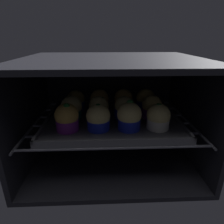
{
  "coord_description": "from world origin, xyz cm",
  "views": [
    {
      "loc": [
        -2.72,
        -42.04,
        41.83
      ],
      "look_at": [
        0.0,
        20.66,
        17.29
      ],
      "focal_mm": 30.95,
      "sensor_mm": 36.0,
      "label": 1
    }
  ],
  "objects_px": {
    "muffin_row2_col2": "(123,100)",
    "muffin_row0_col0": "(67,118)",
    "muffin_row1_col2": "(124,108)",
    "baking_tray": "(112,119)",
    "muffin_row0_col3": "(158,117)",
    "muffin_row1_col3": "(152,107)",
    "muffin_row1_col1": "(99,108)",
    "muffin_row2_col3": "(145,100)",
    "muffin_row0_col2": "(129,117)",
    "muffin_row0_col1": "(98,118)",
    "muffin_row1_col0": "(72,108)",
    "muffin_row2_col1": "(100,100)",
    "muffin_row2_col0": "(76,101)"
  },
  "relations": [
    {
      "from": "muffin_row2_col0",
      "to": "muffin_row2_col3",
      "type": "distance_m",
      "value": 0.27
    },
    {
      "from": "muffin_row0_col3",
      "to": "muffin_row1_col1",
      "type": "bearing_deg",
      "value": 153.39
    },
    {
      "from": "muffin_row1_col2",
      "to": "baking_tray",
      "type": "bearing_deg",
      "value": 176.5
    },
    {
      "from": "muffin_row2_col2",
      "to": "muffin_row2_col3",
      "type": "xyz_separation_m",
      "value": [
        0.09,
        0.0,
        -0.0
      ]
    },
    {
      "from": "muffin_row1_col0",
      "to": "muffin_row2_col2",
      "type": "distance_m",
      "value": 0.21
    },
    {
      "from": "muffin_row0_col0",
      "to": "muffin_row0_col2",
      "type": "relative_size",
      "value": 0.96
    },
    {
      "from": "muffin_row2_col1",
      "to": "muffin_row2_col3",
      "type": "xyz_separation_m",
      "value": [
        0.18,
        -0.0,
        0.0
      ]
    },
    {
      "from": "muffin_row0_col1",
      "to": "muffin_row0_col0",
      "type": "bearing_deg",
      "value": -179.67
    },
    {
      "from": "muffin_row0_col2",
      "to": "muffin_row2_col2",
      "type": "relative_size",
      "value": 1.15
    },
    {
      "from": "muffin_row0_col0",
      "to": "muffin_row1_col3",
      "type": "relative_size",
      "value": 1.1
    },
    {
      "from": "muffin_row1_col3",
      "to": "muffin_row0_col0",
      "type": "bearing_deg",
      "value": -162.36
    },
    {
      "from": "muffin_row1_col3",
      "to": "muffin_row2_col3",
      "type": "xyz_separation_m",
      "value": [
        -0.0,
        0.09,
        -0.0
      ]
    },
    {
      "from": "baking_tray",
      "to": "muffin_row1_col2",
      "type": "xyz_separation_m",
      "value": [
        0.04,
        -0.0,
        0.04
      ]
    },
    {
      "from": "muffin_row0_col2",
      "to": "muffin_row2_col1",
      "type": "height_order",
      "value": "muffin_row0_col2"
    },
    {
      "from": "muffin_row0_col1",
      "to": "baking_tray",
      "type": "bearing_deg",
      "value": 63.01
    },
    {
      "from": "muffin_row1_col2",
      "to": "muffin_row2_col1",
      "type": "bearing_deg",
      "value": 132.68
    },
    {
      "from": "muffin_row0_col0",
      "to": "muffin_row0_col2",
      "type": "distance_m",
      "value": 0.19
    },
    {
      "from": "muffin_row1_col1",
      "to": "muffin_row0_col2",
      "type": "bearing_deg",
      "value": -44.9
    },
    {
      "from": "baking_tray",
      "to": "muffin_row2_col1",
      "type": "bearing_deg",
      "value": 116.13
    },
    {
      "from": "muffin_row0_col3",
      "to": "muffin_row1_col3",
      "type": "bearing_deg",
      "value": 89.66
    },
    {
      "from": "muffin_row1_col1",
      "to": "muffin_row1_col2",
      "type": "xyz_separation_m",
      "value": [
        0.09,
        -0.0,
        0.0
      ]
    },
    {
      "from": "muffin_row1_col0",
      "to": "muffin_row2_col0",
      "type": "bearing_deg",
      "value": 87.59
    },
    {
      "from": "muffin_row0_col0",
      "to": "muffin_row1_col1",
      "type": "height_order",
      "value": "muffin_row0_col0"
    },
    {
      "from": "muffin_row1_col1",
      "to": "muffin_row1_col2",
      "type": "distance_m",
      "value": 0.09
    },
    {
      "from": "muffin_row1_col2",
      "to": "muffin_row2_col0",
      "type": "bearing_deg",
      "value": 152.74
    },
    {
      "from": "muffin_row1_col0",
      "to": "muffin_row2_col3",
      "type": "bearing_deg",
      "value": 17.48
    },
    {
      "from": "muffin_row0_col0",
      "to": "muffin_row1_col1",
      "type": "relative_size",
      "value": 1.14
    },
    {
      "from": "muffin_row0_col3",
      "to": "muffin_row0_col0",
      "type": "bearing_deg",
      "value": 179.97
    },
    {
      "from": "muffin_row1_col1",
      "to": "muffin_row1_col2",
      "type": "relative_size",
      "value": 0.99
    },
    {
      "from": "muffin_row1_col0",
      "to": "muffin_row2_col0",
      "type": "height_order",
      "value": "muffin_row1_col0"
    },
    {
      "from": "muffin_row1_col1",
      "to": "muffin_row2_col2",
      "type": "bearing_deg",
      "value": 42.37
    },
    {
      "from": "muffin_row2_col2",
      "to": "muffin_row0_col0",
      "type": "bearing_deg",
      "value": -136.6
    },
    {
      "from": "muffin_row0_col2",
      "to": "muffin_row1_col2",
      "type": "height_order",
      "value": "muffin_row0_col2"
    },
    {
      "from": "muffin_row1_col1",
      "to": "muffin_row2_col2",
      "type": "xyz_separation_m",
      "value": [
        0.09,
        0.09,
        0.0
      ]
    },
    {
      "from": "muffin_row0_col3",
      "to": "muffin_row1_col1",
      "type": "relative_size",
      "value": 1.05
    },
    {
      "from": "muffin_row0_col1",
      "to": "muffin_row0_col2",
      "type": "xyz_separation_m",
      "value": [
        0.09,
        -0.0,
        0.0
      ]
    },
    {
      "from": "muffin_row0_col3",
      "to": "muffin_row2_col1",
      "type": "xyz_separation_m",
      "value": [
        -0.18,
        0.18,
        -0.0
      ]
    },
    {
      "from": "baking_tray",
      "to": "muffin_row0_col3",
      "type": "height_order",
      "value": "muffin_row0_col3"
    },
    {
      "from": "muffin_row1_col3",
      "to": "muffin_row2_col2",
      "type": "bearing_deg",
      "value": 135.6
    },
    {
      "from": "muffin_row0_col3",
      "to": "muffin_row1_col3",
      "type": "height_order",
      "value": "muffin_row0_col3"
    },
    {
      "from": "muffin_row0_col0",
      "to": "muffin_row0_col1",
      "type": "xyz_separation_m",
      "value": [
        0.09,
        0.0,
        -0.0
      ]
    },
    {
      "from": "muffin_row0_col1",
      "to": "muffin_row1_col2",
      "type": "height_order",
      "value": "muffin_row0_col1"
    },
    {
      "from": "muffin_row0_col2",
      "to": "muffin_row2_col1",
      "type": "distance_m",
      "value": 0.21
    },
    {
      "from": "muffin_row1_col1",
      "to": "muffin_row2_col3",
      "type": "xyz_separation_m",
      "value": [
        0.18,
        0.09,
        0.0
      ]
    },
    {
      "from": "muffin_row0_col1",
      "to": "muffin_row1_col3",
      "type": "bearing_deg",
      "value": 25.52
    },
    {
      "from": "muffin_row0_col1",
      "to": "muffin_row2_col3",
      "type": "xyz_separation_m",
      "value": [
        0.18,
        0.18,
        -0.0
      ]
    },
    {
      "from": "muffin_row2_col2",
      "to": "muffin_row2_col3",
      "type": "distance_m",
      "value": 0.09
    },
    {
      "from": "baking_tray",
      "to": "muffin_row1_col2",
      "type": "height_order",
      "value": "muffin_row1_col2"
    },
    {
      "from": "muffin_row0_col1",
      "to": "muffin_row0_col2",
      "type": "bearing_deg",
      "value": -1.44
    },
    {
      "from": "muffin_row0_col2",
      "to": "muffin_row1_col0",
      "type": "xyz_separation_m",
      "value": [
        -0.19,
        0.09,
        -0.0
      ]
    }
  ]
}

